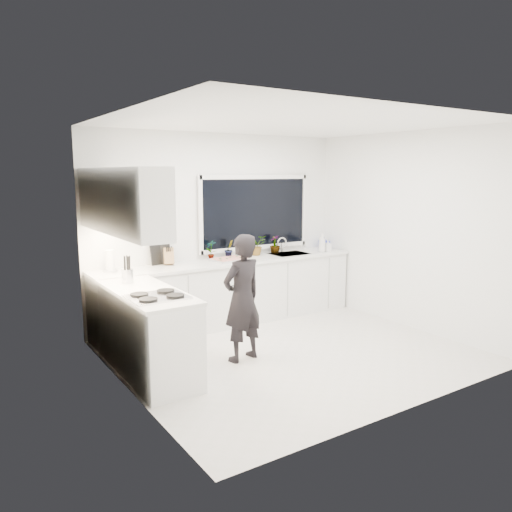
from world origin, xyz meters
TOP-DOWN VIEW (x-y plane):
  - floor at (0.00, 0.00)m, footprint 4.00×3.50m
  - wall_back at (0.00, 1.76)m, footprint 4.00×0.02m
  - wall_left at (-2.01, 0.00)m, footprint 0.02×3.50m
  - wall_right at (2.01, 0.00)m, footprint 0.02×3.50m
  - ceiling at (0.00, 0.00)m, footprint 4.00×3.50m
  - window at (0.60, 1.73)m, footprint 1.80×0.02m
  - base_cabinets_back at (0.00, 1.45)m, footprint 3.92×0.58m
  - base_cabinets_left at (-1.67, 0.35)m, footprint 0.58×1.60m
  - countertop_back at (0.00, 1.44)m, footprint 3.94×0.62m
  - countertop_left at (-1.67, 0.35)m, footprint 0.62×1.60m
  - upper_cabinets at (-1.79, 0.70)m, footprint 0.34×2.10m
  - sink at (1.05, 1.45)m, footprint 0.58×0.42m
  - faucet at (1.05, 1.65)m, footprint 0.03×0.03m
  - stovetop at (-1.69, -0.00)m, footprint 0.56×0.48m
  - person at (-0.61, 0.13)m, footprint 0.59×0.45m
  - pizza_tray at (-0.04, 1.42)m, footprint 0.53×0.42m
  - pizza at (-0.04, 1.42)m, footprint 0.48×0.37m
  - watering_can at (1.85, 1.61)m, footprint 0.18×0.18m
  - paper_towel_roll at (-1.68, 1.55)m, footprint 0.14×0.14m
  - knife_block at (-0.87, 1.59)m, footprint 0.15×0.13m
  - utensil_crock at (-1.72, 0.80)m, footprint 0.14×0.14m
  - picture_frame_large at (-0.93, 1.69)m, footprint 0.22×0.09m
  - picture_frame_small at (-0.98, 1.69)m, footprint 0.25×0.07m
  - herb_plants at (0.46, 1.61)m, footprint 1.29×0.24m
  - soap_bottles at (1.60, 1.30)m, footprint 0.26×0.16m

SIDE VIEW (x-z plane):
  - floor at x=0.00m, z-range -0.02..0.00m
  - base_cabinets_back at x=0.00m, z-range 0.00..0.88m
  - base_cabinets_left at x=-1.67m, z-range 0.00..0.88m
  - person at x=-0.61m, z-range 0.00..1.47m
  - sink at x=1.05m, z-range 0.80..0.94m
  - countertop_back at x=0.00m, z-range 0.88..0.92m
  - countertop_left at x=-1.67m, z-range 0.88..0.92m
  - stovetop at x=-1.69m, z-range 0.92..0.95m
  - pizza_tray at x=-0.04m, z-range 0.92..0.95m
  - pizza at x=-0.04m, z-range 0.95..0.96m
  - watering_can at x=1.85m, z-range 0.92..1.05m
  - utensil_crock at x=-1.72m, z-range 0.92..1.08m
  - faucet at x=1.05m, z-range 0.92..1.14m
  - knife_block at x=-0.87m, z-range 0.92..1.14m
  - paper_towel_roll at x=-1.68m, z-range 0.92..1.18m
  - soap_bottles at x=1.60m, z-range 0.91..1.21m
  - picture_frame_large at x=-0.93m, z-range 0.92..1.20m
  - herb_plants at x=0.46m, z-range 0.91..1.21m
  - picture_frame_small at x=-0.98m, z-range 0.92..1.22m
  - wall_back at x=0.00m, z-range 0.00..2.70m
  - wall_left at x=-2.01m, z-range 0.00..2.70m
  - wall_right at x=2.01m, z-range 0.00..2.70m
  - window at x=0.60m, z-range 1.05..2.05m
  - upper_cabinets at x=-1.79m, z-range 1.50..2.20m
  - ceiling at x=0.00m, z-range 2.70..2.72m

